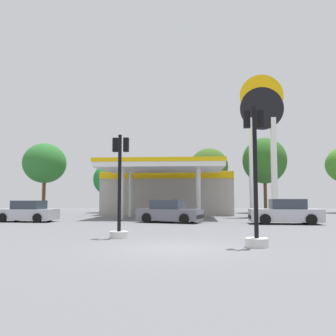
{
  "coord_description": "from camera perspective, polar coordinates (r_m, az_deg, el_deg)",
  "views": [
    {
      "loc": [
        0.71,
        -11.45,
        1.57
      ],
      "look_at": [
        -1.23,
        14.51,
        3.73
      ],
      "focal_mm": 38.62,
      "sensor_mm": 36.0,
      "label": 1
    }
  ],
  "objects": [
    {
      "name": "ground_plane",
      "position": [
        11.57,
        0.74,
        -12.54
      ],
      "size": [
        90.0,
        90.0,
        0.0
      ],
      "primitive_type": "plane",
      "color": "slate",
      "rests_on": "ground"
    },
    {
      "name": "gas_station",
      "position": [
        34.32,
        -0.04,
        -3.64
      ],
      "size": [
        11.99,
        13.35,
        4.42
      ],
      "color": "#ADA89E",
      "rests_on": "ground"
    },
    {
      "name": "station_pole_sign",
      "position": [
        31.43,
        14.64,
        6.31
      ],
      "size": [
        3.62,
        0.56,
        11.97
      ],
      "color": "white",
      "rests_on": "ground"
    },
    {
      "name": "car_0",
      "position": [
        25.78,
        -21.34,
        -6.5
      ],
      "size": [
        4.04,
        2.05,
        1.4
      ],
      "color": "black",
      "rests_on": "ground"
    },
    {
      "name": "car_1",
      "position": [
        23.31,
        0.23,
        -6.99
      ],
      "size": [
        4.36,
        2.78,
        1.45
      ],
      "color": "black",
      "rests_on": "ground"
    },
    {
      "name": "car_2",
      "position": [
        23.15,
        18.04,
        -6.71
      ],
      "size": [
        4.29,
        2.08,
        1.51
      ],
      "color": "black",
      "rests_on": "ground"
    },
    {
      "name": "traffic_signal_0",
      "position": [
        14.54,
        -7.64,
        -4.75
      ],
      "size": [
        0.73,
        0.73,
        4.1
      ],
      "color": "silver",
      "rests_on": "ground"
    },
    {
      "name": "traffic_signal_1",
      "position": [
        12.09,
        13.65,
        -4.24
      ],
      "size": [
        0.74,
        0.74,
        4.57
      ],
      "color": "silver",
      "rests_on": "ground"
    },
    {
      "name": "tree_0",
      "position": [
        40.9,
        -18.89,
        0.7
      ],
      "size": [
        4.55,
        4.55,
        7.41
      ],
      "color": "brown",
      "rests_on": "ground"
    },
    {
      "name": "tree_1",
      "position": [
        39.55,
        -9.5,
        -1.78
      ],
      "size": [
        3.08,
        3.08,
        5.24
      ],
      "color": "brown",
      "rests_on": "ground"
    },
    {
      "name": "tree_2",
      "position": [
        39.91,
        0.34,
        -1.11
      ],
      "size": [
        3.26,
        3.26,
        5.63
      ],
      "color": "brown",
      "rests_on": "ground"
    },
    {
      "name": "tree_3",
      "position": [
        39.32,
        6.51,
        0.27
      ],
      "size": [
        4.07,
        4.07,
        6.94
      ],
      "color": "brown",
      "rests_on": "ground"
    },
    {
      "name": "tree_4",
      "position": [
        39.8,
        15.0,
        1.11
      ],
      "size": [
        4.63,
        4.63,
        7.97
      ],
      "color": "brown",
      "rests_on": "ground"
    }
  ]
}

